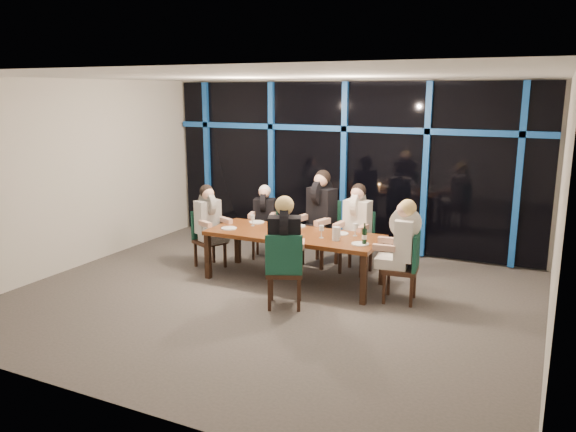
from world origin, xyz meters
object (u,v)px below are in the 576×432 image
(chair_far_right, at_px, (358,238))
(chair_near_mid, at_px, (284,267))
(diner_far_right, at_px, (357,215))
(diner_end_right, at_px, (402,236))
(chair_end_left, at_px, (207,235))
(dining_table, at_px, (294,237))
(diner_far_left, at_px, (264,211))
(diner_end_left, at_px, (209,214))
(water_pitcher, at_px, (336,234))
(chair_far_left, at_px, (265,229))
(chair_end_right, at_px, (407,264))
(chair_far_mid, at_px, (323,228))
(diner_far_mid, at_px, (320,204))
(wine_bottle, at_px, (364,236))
(diner_near_mid, at_px, (285,235))

(chair_far_right, relative_size, chair_near_mid, 0.94)
(diner_far_right, height_order, diner_end_right, diner_end_right)
(diner_end_right, bearing_deg, chair_end_left, -99.85)
(dining_table, bearing_deg, diner_far_left, 137.50)
(diner_far_left, relative_size, diner_end_right, 0.89)
(diner_end_left, xyz_separation_m, water_pitcher, (2.24, -0.16, -0.03))
(chair_far_left, bearing_deg, dining_table, -59.98)
(chair_end_left, distance_m, chair_end_right, 3.33)
(chair_near_mid, bearing_deg, chair_far_mid, -105.04)
(chair_near_mid, distance_m, diner_end_right, 1.63)
(diner_far_right, relative_size, diner_end_right, 1.00)
(diner_far_mid, xyz_separation_m, water_pitcher, (0.69, -1.06, -0.17))
(chair_end_right, xyz_separation_m, wine_bottle, (-0.59, -0.06, 0.33))
(chair_end_right, xyz_separation_m, diner_end_right, (-0.08, -0.01, 0.38))
(diner_end_right, bearing_deg, chair_far_left, -118.71)
(diner_far_right, height_order, water_pitcher, diner_far_right)
(chair_end_left, xyz_separation_m, chair_end_right, (3.33, -0.17, 0.02))
(chair_far_mid, height_order, diner_far_left, diner_far_left)
(chair_near_mid, distance_m, diner_end_left, 2.18)
(wine_bottle, bearing_deg, diner_far_mid, 135.35)
(diner_end_right, bearing_deg, chair_near_mid, -61.32)
(chair_far_right, xyz_separation_m, diner_far_left, (-1.68, 0.01, 0.28))
(dining_table, distance_m, chair_far_mid, 1.04)
(dining_table, distance_m, diner_far_mid, 1.00)
(chair_near_mid, relative_size, diner_end_left, 1.14)
(chair_far_right, xyz_separation_m, diner_end_left, (-2.23, -0.84, 0.34))
(diner_near_mid, bearing_deg, diner_end_right, -171.03)
(chair_far_right, bearing_deg, diner_near_mid, -96.50)
(diner_far_left, relative_size, diner_far_right, 0.89)
(chair_near_mid, xyz_separation_m, diner_end_left, (-1.87, 1.07, 0.31))
(diner_end_left, bearing_deg, wine_bottle, -69.99)
(dining_table, xyz_separation_m, chair_far_left, (-1.00, 0.97, -0.20))
(chair_end_left, relative_size, diner_end_left, 1.03)
(chair_far_right, height_order, water_pitcher, chair_far_right)
(diner_far_mid, bearing_deg, chair_far_right, 10.47)
(diner_near_mid, relative_size, wine_bottle, 3.31)
(chair_far_mid, bearing_deg, chair_end_right, -18.61)
(chair_end_right, bearing_deg, dining_table, -99.87)
(diner_far_left, xyz_separation_m, wine_bottle, (2.12, -1.05, 0.04))
(diner_far_right, height_order, diner_end_left, diner_far_right)
(dining_table, height_order, chair_far_left, chair_far_left)
(diner_end_right, relative_size, diner_near_mid, 0.94)
(dining_table, height_order, chair_end_left, chair_end_left)
(chair_end_left, height_order, diner_end_right, diner_end_right)
(diner_end_left, bearing_deg, water_pitcher, -69.86)
(chair_end_right, distance_m, diner_near_mid, 1.71)
(dining_table, xyz_separation_m, diner_far_mid, (0.03, 0.94, 0.34))
(chair_far_right, height_order, diner_end_right, diner_end_right)
(wine_bottle, distance_m, water_pitcher, 0.43)
(diner_near_mid, height_order, wine_bottle, diner_near_mid)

